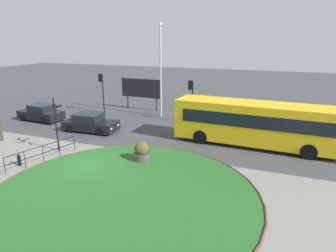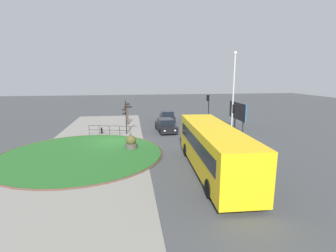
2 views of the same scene
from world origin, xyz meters
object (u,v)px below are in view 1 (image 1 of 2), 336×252
object	(u,v)px
signpost_directional	(56,121)
traffic_light_far	(191,92)
planter_near_signpost	(142,153)
lamppost_tall	(161,68)
bus_yellow	(255,123)
car_near_lane	(41,113)
traffic_light_near	(101,84)
car_far_lane	(90,123)
bollard_foreground	(19,160)
billboard_left	(141,89)

from	to	relation	value
signpost_directional	traffic_light_far	distance (m)	11.47
planter_near_signpost	lamppost_tall	bearing A→B (deg)	106.32
bus_yellow	traffic_light_far	xyz separation A→B (m)	(-5.76, 3.83, 1.13)
car_near_lane	traffic_light_near	world-z (taller)	traffic_light_near
car_far_lane	planter_near_signpost	bearing A→B (deg)	-34.59
car_near_lane	planter_near_signpost	xyz separation A→B (m)	(12.64, -4.99, -0.13)
traffic_light_far	bus_yellow	bearing A→B (deg)	142.00
car_far_lane	signpost_directional	bearing A→B (deg)	-85.42
traffic_light_far	car_far_lane	bearing A→B (deg)	33.04
planter_near_signpost	bus_yellow	bearing A→B (deg)	41.46
car_near_lane	traffic_light_far	xyz separation A→B (m)	(12.91, 4.17, 2.07)
bollard_foreground	planter_near_signpost	bearing A→B (deg)	26.39
car_near_lane	car_far_lane	size ratio (longest dim) A/B	0.95
traffic_light_far	signpost_directional	bearing A→B (deg)	52.89
car_near_lane	signpost_directional	bearing A→B (deg)	143.64
signpost_directional	bollard_foreground	size ratio (longest dim) A/B	5.07
planter_near_signpost	traffic_light_far	bearing A→B (deg)	88.29
bus_yellow	bollard_foreground	bearing A→B (deg)	36.93
lamppost_tall	billboard_left	distance (m)	4.25
billboard_left	bus_yellow	bearing A→B (deg)	-28.27
signpost_directional	traffic_light_near	size ratio (longest dim) A/B	0.93
signpost_directional	traffic_light_far	size ratio (longest dim) A/B	0.96
planter_near_signpost	car_near_lane	bearing A→B (deg)	158.44
signpost_directional	traffic_light_near	xyz separation A→B (m)	(-3.25, 10.16, 0.75)
traffic_light_near	traffic_light_far	bearing A→B (deg)	161.09
bollard_foreground	car_far_lane	xyz separation A→B (m)	(-0.11, 7.14, 0.31)
bus_yellow	car_far_lane	bearing A→B (deg)	8.86
bollard_foreground	planter_near_signpost	size ratio (longest dim) A/B	0.58
lamppost_tall	traffic_light_near	bearing A→B (deg)	-173.82
car_far_lane	traffic_light_near	world-z (taller)	traffic_light_near
traffic_light_near	billboard_left	bearing A→B (deg)	-156.88
car_near_lane	traffic_light_near	bearing A→B (deg)	-123.70
planter_near_signpost	bollard_foreground	bearing A→B (deg)	-153.61
traffic_light_near	billboard_left	size ratio (longest dim) A/B	0.84
traffic_light_near	planter_near_signpost	size ratio (longest dim) A/B	3.15
billboard_left	planter_near_signpost	size ratio (longest dim) A/B	3.73
billboard_left	planter_near_signpost	xyz separation A→B (m)	(6.01, -12.23, -1.66)
signpost_directional	bollard_foreground	bearing A→B (deg)	-100.69
car_near_lane	bollard_foreground	bearing A→B (deg)	129.94
traffic_light_near	billboard_left	xyz separation A→B (m)	(3.16, 2.54, -0.63)
signpost_directional	bollard_foreground	distance (m)	3.26
planter_near_signpost	billboard_left	bearing A→B (deg)	116.17
signpost_directional	billboard_left	world-z (taller)	signpost_directional
bollard_foreground	traffic_light_near	distance (m)	13.40
car_near_lane	lamppost_tall	xyz separation A→B (m)	(9.60, 5.36, 3.90)
bus_yellow	traffic_light_near	bearing A→B (deg)	-13.42
bus_yellow	signpost_directional	bearing A→B (deg)	28.47
lamppost_tall	planter_near_signpost	distance (m)	11.52
bus_yellow	car_near_lane	xyz separation A→B (m)	(-18.67, -0.34, -0.94)
bus_yellow	billboard_left	size ratio (longest dim) A/B	2.39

